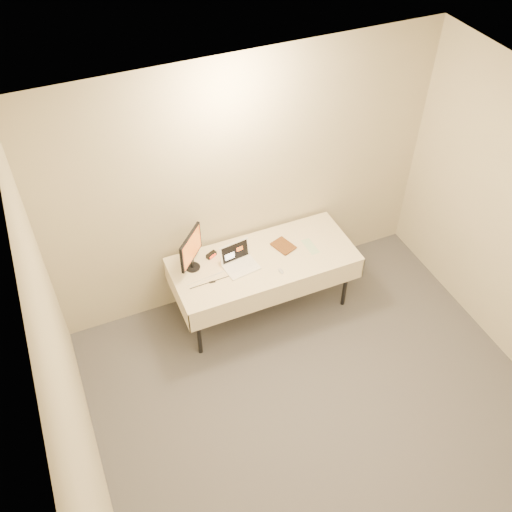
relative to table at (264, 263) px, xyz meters
name	(u,v)px	position (x,y,z in m)	size (l,w,h in m)	color
ground	(360,474)	(0.00, -2.05, -0.68)	(5.00, 5.00, 0.00)	#4B4B50
back_wall	(246,184)	(0.00, 0.45, 0.67)	(4.00, 0.10, 2.70)	beige
table	(264,263)	(0.00, 0.00, 0.00)	(1.86, 0.81, 0.74)	black
laptop	(239,261)	(-0.26, 0.02, 0.12)	(0.35, 0.31, 0.22)	white
monitor	(191,249)	(-0.69, 0.16, 0.31)	(0.30, 0.32, 0.43)	black
book	(278,242)	(0.17, 0.05, 0.18)	(0.17, 0.02, 0.23)	#97541B
alarm_clock	(211,255)	(-0.47, 0.24, 0.08)	(0.12, 0.09, 0.05)	black
clicker	(281,271)	(0.08, -0.23, 0.07)	(0.04, 0.09, 0.02)	#B5B5B7
paper_form	(310,246)	(0.51, -0.02, 0.06)	(0.09, 0.24, 0.00)	#BDE2B4
usb_dongle	(212,282)	(-0.58, -0.10, 0.07)	(0.06, 0.02, 0.01)	black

